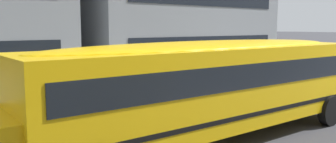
{
  "coord_description": "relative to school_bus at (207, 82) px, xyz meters",
  "views": [
    {
      "loc": [
        -9.1,
        -8.77,
        3.13
      ],
      "look_at": [
        -2.92,
        -0.99,
        1.88
      ],
      "focal_mm": 38.12,
      "sensor_mm": 36.0,
      "label": 1
    }
  ],
  "objects": [
    {
      "name": "ground_plane",
      "position": [
        2.37,
        1.97,
        -1.64
      ],
      "size": [
        400.0,
        400.0,
        0.0
      ],
      "primitive_type": "plane",
      "color": "#38383D"
    },
    {
      "name": "sidewalk_far",
      "position": [
        2.37,
        9.74,
        -1.63
      ],
      "size": [
        120.0,
        3.0,
        0.01
      ],
      "primitive_type": "cube",
      "color": "gray",
      "rests_on": "ground_plane"
    },
    {
      "name": "lane_centreline",
      "position": [
        2.37,
        1.97,
        -1.64
      ],
      "size": [
        110.0,
        0.16,
        0.01
      ],
      "primitive_type": "cube",
      "color": "silver",
      "rests_on": "ground_plane"
    },
    {
      "name": "school_bus",
      "position": [
        0.0,
        0.0,
        0.0
      ],
      "size": [
        12.4,
        3.11,
        2.76
      ],
      "rotation": [
        0.0,
        0.0,
        3.12
      ],
      "color": "yellow",
      "rests_on": "ground_plane"
    },
    {
      "name": "parked_car_dark_blue_far_corner",
      "position": [
        20.21,
        7.04,
        -0.8
      ],
      "size": [
        3.97,
        2.02,
        1.64
      ],
      "rotation": [
        0.0,
        0.0,
        0.05
      ],
      "color": "navy",
      "rests_on": "ground_plane"
    },
    {
      "name": "parked_car_beige_end_of_row",
      "position": [
        8.38,
        6.93,
        -0.8
      ],
      "size": [
        3.9,
        1.89,
        1.64
      ],
      "rotation": [
        0.0,
        0.0,
        0.0
      ],
      "color": "#C1B28E",
      "rests_on": "ground_plane"
    }
  ]
}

